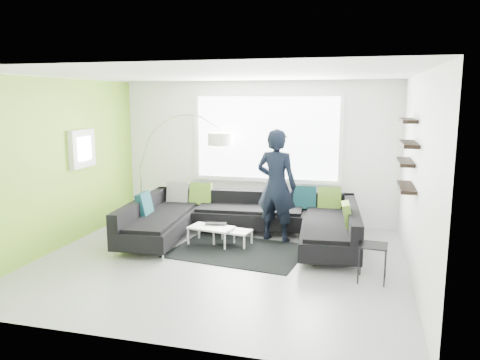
# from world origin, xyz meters

# --- Properties ---
(ground) EXTENTS (5.50, 5.50, 0.00)m
(ground) POSITION_xyz_m (0.00, 0.00, 0.00)
(ground) COLOR gray
(ground) RESTS_ON ground
(room_shell) EXTENTS (5.54, 5.04, 2.82)m
(room_shell) POSITION_xyz_m (0.04, 0.21, 1.81)
(room_shell) COLOR white
(room_shell) RESTS_ON ground
(sectional_sofa) EXTENTS (4.01, 2.67, 0.83)m
(sectional_sofa) POSITION_xyz_m (0.10, 0.98, 0.36)
(sectional_sofa) COLOR black
(sectional_sofa) RESTS_ON ground
(rug) EXTENTS (2.26, 1.77, 0.01)m
(rug) POSITION_xyz_m (0.14, 0.54, 0.01)
(rug) COLOR black
(rug) RESTS_ON ground
(coffee_table) EXTENTS (1.03, 0.70, 0.31)m
(coffee_table) POSITION_xyz_m (-0.22, 0.81, 0.16)
(coffee_table) COLOR white
(coffee_table) RESTS_ON ground
(arc_lamp) EXTENTS (2.11, 0.98, 2.17)m
(arc_lamp) POSITION_xyz_m (-2.36, 2.10, 1.08)
(arc_lamp) COLOR silver
(arc_lamp) RESTS_ON ground
(side_table) EXTENTS (0.40, 0.40, 0.52)m
(side_table) POSITION_xyz_m (2.23, -0.21, 0.26)
(side_table) COLOR black
(side_table) RESTS_ON ground
(person) EXTENTS (0.90, 0.76, 1.96)m
(person) POSITION_xyz_m (0.62, 1.29, 0.98)
(person) COLOR black
(person) RESTS_ON ground
(laptop) EXTENTS (0.47, 0.39, 0.03)m
(laptop) POSITION_xyz_m (-0.35, 0.87, 0.32)
(laptop) COLOR black
(laptop) RESTS_ON coffee_table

